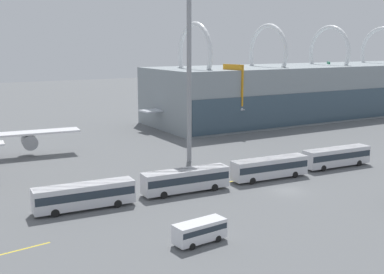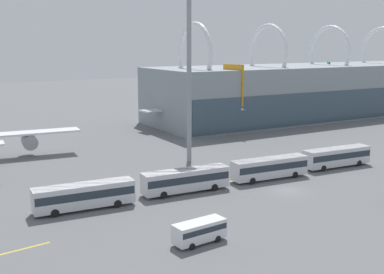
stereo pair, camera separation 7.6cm
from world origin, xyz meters
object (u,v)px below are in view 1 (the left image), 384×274
Objects in this scene: airliner_at_gate_far at (196,103)px; floodlight_mast at (189,55)px; shuttle_bus_3 at (337,156)px; service_van_foreground at (200,230)px; shuttle_bus_1 at (186,179)px; shuttle_bus_2 at (270,167)px; airliner_parked_remote at (323,89)px; shuttle_bus_0 at (84,195)px.

airliner_at_gate_far is 1.16× the size of floodlight_mast.
service_van_foreground is at bearing -153.15° from shuttle_bus_3.
shuttle_bus_1 is 28.28m from shuttle_bus_3.
shuttle_bus_2 is (14.14, -0.52, 0.00)m from shuttle_bus_1.
shuttle_bus_3 is at bearing 4.48° from shuttle_bus_2.
airliner_at_gate_far reaches higher than airliner_parked_remote.
service_van_foreground is (7.04, -15.76, -0.54)m from shuttle_bus_0.
shuttle_bus_0 and shuttle_bus_2 have the same top height.
shuttle_bus_1 is 0.40× the size of floodlight_mast.
floodlight_mast is at bearing 36.32° from shuttle_bus_0.
shuttle_bus_2 is 2.14× the size of service_van_foreground.
shuttle_bus_3 is (42.42, -0.56, 0.00)m from shuttle_bus_0.
shuttle_bus_1 is 2.14× the size of service_van_foreground.
airliner_parked_remote is at bearing -87.26° from airliner_at_gate_far.
shuttle_bus_0 and shuttle_bus_1 have the same top height.
shuttle_bus_3 is at bearing 176.86° from airliner_parked_remote.
shuttle_bus_0 is 14.14m from shuttle_bus_1.
shuttle_bus_2 is 0.40× the size of floodlight_mast.
airliner_parked_remote is 87.50m from floodlight_mast.
service_van_foreground is at bearing 141.52° from airliner_at_gate_far.
airliner_at_gate_far reaches higher than shuttle_bus_0.
airliner_parked_remote is 1.02× the size of floodlight_mast.
shuttle_bus_1 is 17.15m from service_van_foreground.
shuttle_bus_3 is 29.53m from floodlight_mast.
service_van_foreground is (-90.98, -74.42, -4.26)m from airliner_parked_remote.
airliner_at_gate_far is 56.84m from shuttle_bus_1.
floodlight_mast reaches higher than service_van_foreground.
floodlight_mast is at bearing 62.25° from shuttle_bus_1.
shuttle_bus_2 is (-69.74, -59.34, -3.72)m from airliner_parked_remote.
airliner_parked_remote is at bearing 38.40° from shuttle_bus_1.
service_van_foreground is 38.58m from floodlight_mast.
airliner_at_gate_far is at bearing 141.17° from airliner_parked_remote.
shuttle_bus_3 is at bearing 169.72° from airliner_at_gate_far.
airliner_at_gate_far reaches higher than shuttle_bus_3.
shuttle_bus_3 reaches higher than service_van_foreground.
shuttle_bus_2 is at bearing 1.24° from shuttle_bus_1.
shuttle_bus_2 is (-15.76, -48.73, -3.63)m from airliner_at_gate_far.
airliner_at_gate_far reaches higher than shuttle_bus_2.
shuttle_bus_0 is 0.40× the size of floodlight_mast.
shuttle_bus_3 is 0.40× the size of floodlight_mast.
shuttle_bus_1 is 1.00× the size of shuttle_bus_3.
airliner_parked_remote is at bearing 34.49° from shuttle_bus_0.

